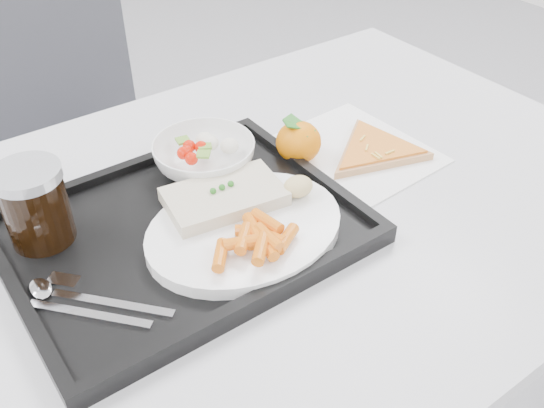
{
  "coord_description": "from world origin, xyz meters",
  "views": [
    {
      "loc": [
        -0.38,
        -0.26,
        1.29
      ],
      "look_at": [
        0.01,
        0.28,
        0.77
      ],
      "focal_mm": 40.0,
      "sensor_mm": 36.0,
      "label": 1
    }
  ],
  "objects_px": {
    "salad_bowl": "(204,156)",
    "cola_glass": "(35,204)",
    "tangerine": "(299,142)",
    "chair": "(82,137)",
    "dinner_plate": "(245,229)",
    "tray": "(182,232)",
    "pizza_slice": "(375,150)",
    "table": "(259,244)"
  },
  "relations": [
    {
      "from": "salad_bowl",
      "to": "cola_glass",
      "type": "xyz_separation_m",
      "value": [
        -0.25,
        -0.01,
        0.03
      ]
    },
    {
      "from": "tangerine",
      "to": "chair",
      "type": "bearing_deg",
      "value": 103.79
    },
    {
      "from": "salad_bowl",
      "to": "cola_glass",
      "type": "distance_m",
      "value": 0.25
    },
    {
      "from": "chair",
      "to": "dinner_plate",
      "type": "relative_size",
      "value": 3.44
    },
    {
      "from": "tray",
      "to": "pizza_slice",
      "type": "bearing_deg",
      "value": -0.86
    },
    {
      "from": "chair",
      "to": "dinner_plate",
      "type": "height_order",
      "value": "chair"
    },
    {
      "from": "tangerine",
      "to": "tray",
      "type": "bearing_deg",
      "value": -167.2
    },
    {
      "from": "salad_bowl",
      "to": "pizza_slice",
      "type": "bearing_deg",
      "value": -22.72
    },
    {
      "from": "tray",
      "to": "salad_bowl",
      "type": "distance_m",
      "value": 0.14
    },
    {
      "from": "chair",
      "to": "dinner_plate",
      "type": "distance_m",
      "value": 0.77
    },
    {
      "from": "tangerine",
      "to": "pizza_slice",
      "type": "distance_m",
      "value": 0.13
    },
    {
      "from": "tray",
      "to": "tangerine",
      "type": "xyz_separation_m",
      "value": [
        0.24,
        0.05,
        0.03
      ]
    },
    {
      "from": "tray",
      "to": "salad_bowl",
      "type": "xyz_separation_m",
      "value": [
        0.1,
        0.1,
        0.03
      ]
    },
    {
      "from": "chair",
      "to": "tangerine",
      "type": "distance_m",
      "value": 0.69
    },
    {
      "from": "tray",
      "to": "dinner_plate",
      "type": "relative_size",
      "value": 1.67
    },
    {
      "from": "tray",
      "to": "tangerine",
      "type": "bearing_deg",
      "value": 12.8
    },
    {
      "from": "cola_glass",
      "to": "dinner_plate",
      "type": "bearing_deg",
      "value": -34.54
    },
    {
      "from": "chair",
      "to": "table",
      "type": "bearing_deg",
      "value": -87.46
    },
    {
      "from": "table",
      "to": "pizza_slice",
      "type": "xyz_separation_m",
      "value": [
        0.23,
        0.01,
        0.08
      ]
    },
    {
      "from": "dinner_plate",
      "to": "pizza_slice",
      "type": "height_order",
      "value": "dinner_plate"
    },
    {
      "from": "table",
      "to": "tangerine",
      "type": "bearing_deg",
      "value": 27.85
    },
    {
      "from": "table",
      "to": "pizza_slice",
      "type": "height_order",
      "value": "pizza_slice"
    },
    {
      "from": "tray",
      "to": "dinner_plate",
      "type": "bearing_deg",
      "value": -44.56
    },
    {
      "from": "chair",
      "to": "tangerine",
      "type": "xyz_separation_m",
      "value": [
        0.15,
        -0.62,
        0.25
      ]
    },
    {
      "from": "table",
      "to": "cola_glass",
      "type": "xyz_separation_m",
      "value": [
        -0.27,
        0.1,
        0.14
      ]
    },
    {
      "from": "salad_bowl",
      "to": "pizza_slice",
      "type": "height_order",
      "value": "salad_bowl"
    },
    {
      "from": "tangerine",
      "to": "pizza_slice",
      "type": "relative_size",
      "value": 0.34
    },
    {
      "from": "cola_glass",
      "to": "pizza_slice",
      "type": "xyz_separation_m",
      "value": [
        0.5,
        -0.09,
        -0.06
      ]
    },
    {
      "from": "pizza_slice",
      "to": "table",
      "type": "bearing_deg",
      "value": -178.7
    },
    {
      "from": "tangerine",
      "to": "pizza_slice",
      "type": "xyz_separation_m",
      "value": [
        0.11,
        -0.06,
        -0.02
      ]
    },
    {
      "from": "table",
      "to": "cola_glass",
      "type": "relative_size",
      "value": 11.11
    },
    {
      "from": "table",
      "to": "cola_glass",
      "type": "height_order",
      "value": "cola_glass"
    },
    {
      "from": "table",
      "to": "chair",
      "type": "distance_m",
      "value": 0.7
    },
    {
      "from": "cola_glass",
      "to": "pizza_slice",
      "type": "relative_size",
      "value": 0.46
    },
    {
      "from": "dinner_plate",
      "to": "salad_bowl",
      "type": "distance_m",
      "value": 0.16
    },
    {
      "from": "tray",
      "to": "dinner_plate",
      "type": "height_order",
      "value": "dinner_plate"
    },
    {
      "from": "dinner_plate",
      "to": "chair",
      "type": "bearing_deg",
      "value": 88.1
    },
    {
      "from": "chair",
      "to": "cola_glass",
      "type": "relative_size",
      "value": 8.61
    },
    {
      "from": "salad_bowl",
      "to": "tangerine",
      "type": "bearing_deg",
      "value": -17.97
    },
    {
      "from": "salad_bowl",
      "to": "cola_glass",
      "type": "height_order",
      "value": "cola_glass"
    },
    {
      "from": "tray",
      "to": "pizza_slice",
      "type": "xyz_separation_m",
      "value": [
        0.35,
        -0.01,
        0.0
      ]
    },
    {
      "from": "chair",
      "to": "pizza_slice",
      "type": "height_order",
      "value": "chair"
    }
  ]
}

